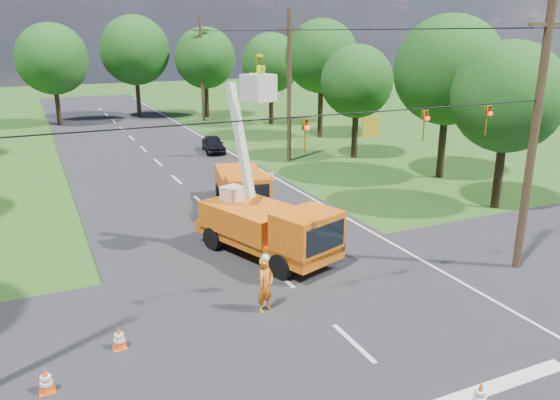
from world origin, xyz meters
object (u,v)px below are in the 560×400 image
bucket_truck (268,218)px  tree_far_a (52,59)px  pole_right_far (202,69)px  distant_car (213,144)px  traffic_cone_5 (46,380)px  tree_right_d (322,56)px  traffic_cone_3 (254,210)px  traffic_cone_2 (278,231)px  traffic_cone_7 (272,175)px  traffic_cone_1 (480,395)px  tree_far_c (205,58)px  tree_right_c (357,82)px  second_truck (242,187)px  tree_right_b (449,70)px  pole_right_mid (289,86)px  traffic_cone_4 (119,338)px  tree_right_e (271,63)px  tree_far_b (135,50)px  ground_worker (266,285)px  pole_right_near (534,134)px

bucket_truck → tree_far_a: (-5.36, 38.10, 4.56)m
pole_right_far → distant_car: bearing=-104.5°
traffic_cone_5 → tree_far_a: tree_far_a is taller
tree_right_d → traffic_cone_3: bearing=-127.2°
traffic_cone_2 → pole_right_far: (6.97, 33.44, 4.75)m
bucket_truck → pole_right_far: size_ratio=0.78×
traffic_cone_7 → tree_far_a: size_ratio=0.07×
bucket_truck → traffic_cone_1: bearing=-105.1°
traffic_cone_2 → tree_far_c: size_ratio=0.08×
tree_right_c → traffic_cone_5: bearing=-137.2°
second_truck → traffic_cone_7: (3.51, 4.25, -0.73)m
traffic_cone_1 → tree_right_b: 23.16m
traffic_cone_2 → tree_far_a: tree_far_a is taller
traffic_cone_7 → traffic_cone_2: bearing=-112.3°
bucket_truck → pole_right_mid: bearing=41.8°
pole_right_far → tree_far_c: pole_right_far is taller
traffic_cone_4 → distant_car: bearing=66.2°
traffic_cone_1 → tree_right_c: size_ratio=0.09×
traffic_cone_2 → tree_right_e: size_ratio=0.08×
tree_right_c → traffic_cone_1: bearing=-115.9°
tree_right_d → tree_right_c: bearing=-101.3°
traffic_cone_7 → tree_far_c: 27.36m
tree_right_e → tree_far_c: (-4.30, 7.00, 0.25)m
tree_right_e → tree_right_d: bearing=-82.9°
distant_car → tree_far_b: size_ratio=0.35×
tree_far_c → pole_right_far: bearing=-116.6°
second_truck → pole_right_far: (6.77, 28.67, 4.02)m
traffic_cone_4 → tree_right_e: tree_right_e is taller
tree_far_c → traffic_cone_4: bearing=-110.6°
ground_worker → distant_car: 24.72m
second_truck → pole_right_mid: pole_right_mid is taller
bucket_truck → ground_worker: (-1.86, -4.04, -0.72)m
traffic_cone_3 → traffic_cone_1: bearing=-91.7°
traffic_cone_5 → tree_right_c: tree_right_c is taller
second_truck → traffic_cone_2: 4.83m
tree_far_b → traffic_cone_7: bearing=-85.7°
distant_car → traffic_cone_7: bearing=-77.0°
tree_right_c → traffic_cone_2: bearing=-133.2°
traffic_cone_1 → tree_far_c: 48.65m
tree_right_e → traffic_cone_7: bearing=-113.8°
traffic_cone_4 → pole_right_far: pole_right_far is taller
traffic_cone_3 → traffic_cone_7: (3.56, 5.89, 0.00)m
traffic_cone_3 → pole_right_mid: (6.82, 10.31, 4.75)m
traffic_cone_3 → tree_right_c: (11.52, 9.31, 4.95)m
traffic_cone_1 → traffic_cone_4: 9.58m
pole_right_near → traffic_cone_1: bearing=-142.4°
traffic_cone_4 → tree_right_b: size_ratio=0.07×
tree_right_b → distant_car: bearing=129.1°
traffic_cone_2 → tree_far_c: (7.97, 35.44, 5.70)m
distant_car → traffic_cone_7: 9.26m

